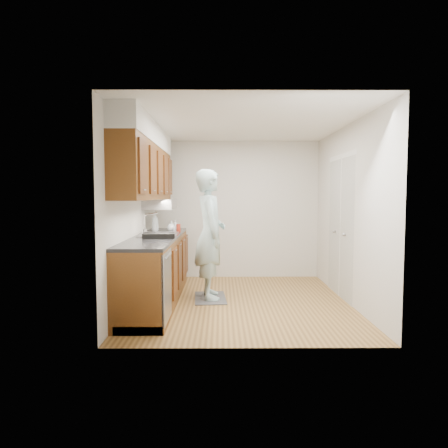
# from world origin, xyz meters

# --- Properties ---
(floor) EXTENTS (3.50, 3.50, 0.00)m
(floor) POSITION_xyz_m (0.00, 0.00, 0.00)
(floor) COLOR #A2793D
(floor) RESTS_ON ground
(ceiling) EXTENTS (3.50, 3.50, 0.00)m
(ceiling) POSITION_xyz_m (0.00, 0.00, 2.50)
(ceiling) COLOR white
(ceiling) RESTS_ON wall_left
(wall_left) EXTENTS (0.02, 3.50, 2.50)m
(wall_left) POSITION_xyz_m (-1.50, 0.00, 1.25)
(wall_left) COLOR beige
(wall_left) RESTS_ON floor
(wall_right) EXTENTS (0.02, 3.50, 2.50)m
(wall_right) POSITION_xyz_m (1.50, 0.00, 1.25)
(wall_right) COLOR beige
(wall_right) RESTS_ON floor
(wall_back) EXTENTS (3.00, 0.02, 2.50)m
(wall_back) POSITION_xyz_m (0.00, 1.75, 1.25)
(wall_back) COLOR beige
(wall_back) RESTS_ON floor
(counter) EXTENTS (0.64, 2.80, 1.30)m
(counter) POSITION_xyz_m (-1.20, -0.00, 0.49)
(counter) COLOR brown
(counter) RESTS_ON floor
(upper_cabinets) EXTENTS (0.47, 2.80, 1.21)m
(upper_cabinets) POSITION_xyz_m (-1.33, 0.05, 1.95)
(upper_cabinets) COLOR brown
(upper_cabinets) RESTS_ON wall_left
(closet_door) EXTENTS (0.02, 1.22, 2.05)m
(closet_door) POSITION_xyz_m (1.49, 0.30, 1.02)
(closet_door) COLOR beige
(closet_door) RESTS_ON wall_right
(floor_mat) EXTENTS (0.50, 0.79, 0.01)m
(floor_mat) POSITION_xyz_m (-0.45, 0.17, 0.01)
(floor_mat) COLOR #5B5B5D
(floor_mat) RESTS_ON floor
(person) EXTENTS (0.60, 0.81, 2.12)m
(person) POSITION_xyz_m (-0.45, 0.17, 1.07)
(person) COLOR #A9CCCE
(person) RESTS_ON floor_mat
(soap_bottle_a) EXTENTS (0.14, 0.14, 0.29)m
(soap_bottle_a) POSITION_xyz_m (-1.34, 0.78, 1.09)
(soap_bottle_a) COLOR silver
(soap_bottle_a) RESTS_ON counter
(soap_bottle_b) EXTENTS (0.11, 0.11, 0.18)m
(soap_bottle_b) POSITION_xyz_m (-1.02, 0.76, 1.03)
(soap_bottle_b) COLOR silver
(soap_bottle_b) RESTS_ON counter
(soap_bottle_c) EXTENTS (0.18, 0.18, 0.17)m
(soap_bottle_c) POSITION_xyz_m (-1.08, 0.76, 1.02)
(soap_bottle_c) COLOR silver
(soap_bottle_c) RESTS_ON counter
(soda_can) EXTENTS (0.08, 0.08, 0.12)m
(soda_can) POSITION_xyz_m (-0.96, 0.66, 1.00)
(soda_can) COLOR #B2311E
(soda_can) RESTS_ON counter
(steel_can) EXTENTS (0.07, 0.07, 0.11)m
(steel_can) POSITION_xyz_m (-0.97, 0.78, 0.99)
(steel_can) COLOR #A5A5AA
(steel_can) RESTS_ON counter
(dish_rack) EXTENTS (0.46, 0.40, 0.07)m
(dish_rack) POSITION_xyz_m (-1.12, -0.25, 0.97)
(dish_rack) COLOR black
(dish_rack) RESTS_ON counter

